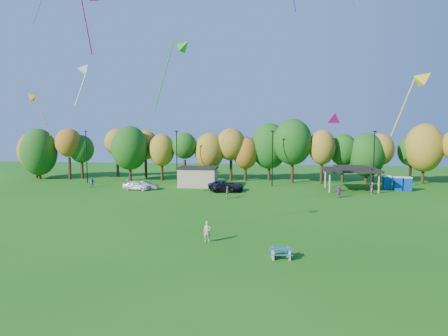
# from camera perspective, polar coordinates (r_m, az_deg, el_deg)

# --- Properties ---
(ground) EXTENTS (160.00, 160.00, 0.00)m
(ground) POSITION_cam_1_polar(r_m,az_deg,el_deg) (27.30, 2.22, -14.69)
(ground) COLOR #19600F
(ground) RESTS_ON ground
(tree_line) EXTENTS (93.57, 10.55, 11.15)m
(tree_line) POSITION_cam_1_polar(r_m,az_deg,el_deg) (71.17, 4.51, 2.79)
(tree_line) COLOR black
(tree_line) RESTS_ON ground
(lamp_posts) EXTENTS (64.50, 0.25, 9.09)m
(lamp_posts) POSITION_cam_1_polar(r_m,az_deg,el_deg) (65.66, 6.93, 1.64)
(lamp_posts) COLOR black
(lamp_posts) RESTS_ON ground
(utility_building) EXTENTS (6.30, 4.30, 3.25)m
(utility_building) POSITION_cam_1_polar(r_m,az_deg,el_deg) (65.12, -3.73, -1.25)
(utility_building) COLOR tan
(utility_building) RESTS_ON ground
(pavilion) EXTENTS (8.20, 6.20, 3.77)m
(pavilion) POSITION_cam_1_polar(r_m,az_deg,el_deg) (63.93, 17.72, -0.20)
(pavilion) COLOR tan
(pavilion) RESTS_ON ground
(porta_potties) EXTENTS (3.75, 2.43, 2.18)m
(porta_potties) POSITION_cam_1_polar(r_m,az_deg,el_deg) (66.63, 23.50, -2.02)
(porta_potties) COLOR #0C3D9E
(porta_potties) RESTS_ON ground
(picnic_table) EXTENTS (1.73, 1.48, 0.71)m
(picnic_table) POSITION_cam_1_polar(r_m,az_deg,el_deg) (30.24, 8.12, -11.87)
(picnic_table) COLOR tan
(picnic_table) RESTS_ON ground
(kite_flyer) EXTENTS (0.66, 0.44, 1.77)m
(kite_flyer) POSITION_cam_1_polar(r_m,az_deg,el_deg) (33.81, -2.40, -9.08)
(kite_flyer) COLOR #CAAB97
(kite_flyer) RESTS_ON ground
(car_a) EXTENTS (4.46, 2.24, 1.46)m
(car_a) POSITION_cam_1_polar(r_m,az_deg,el_deg) (63.12, -12.36, -2.42)
(car_a) COLOR white
(car_a) RESTS_ON ground
(car_b) EXTENTS (3.82, 1.37, 1.25)m
(car_b) POSITION_cam_1_polar(r_m,az_deg,el_deg) (63.36, -11.08, -2.46)
(car_b) COLOR gray
(car_b) RESTS_ON ground
(car_c) EXTENTS (5.86, 3.60, 1.52)m
(car_c) POSITION_cam_1_polar(r_m,az_deg,el_deg) (61.30, 0.34, -2.50)
(car_c) COLOR #0B1343
(car_c) RESTS_ON ground
(car_d) EXTENTS (4.69, 2.19, 1.32)m
(car_d) POSITION_cam_1_polar(r_m,az_deg,el_deg) (59.47, 0.26, -2.85)
(car_d) COLOR black
(car_d) RESTS_ON ground
(far_person_0) EXTENTS (1.58, 0.77, 1.63)m
(far_person_0) POSITION_cam_1_polar(r_m,az_deg,el_deg) (57.12, 16.07, -3.27)
(far_person_0) COLOR #963E96
(far_person_0) RESTS_ON ground
(far_person_1) EXTENTS (1.03, 0.98, 1.67)m
(far_person_1) POSITION_cam_1_polar(r_m,az_deg,el_deg) (67.60, -18.27, -1.95)
(far_person_1) COLOR #4E5FAC
(far_person_1) RESTS_ON ground
(far_person_2) EXTENTS (1.12, 1.07, 1.53)m
(far_person_2) POSITION_cam_1_polar(r_m,az_deg,el_deg) (64.45, -13.59, -2.25)
(far_person_2) COLOR #4B5FA6
(far_person_2) RESTS_ON ground
(far_person_3) EXTENTS (0.46, 1.01, 1.70)m
(far_person_3) POSITION_cam_1_polar(r_m,az_deg,el_deg) (54.26, 0.49, -3.48)
(far_person_3) COLOR #657D4D
(far_person_3) RESTS_ON ground
(far_person_4) EXTENTS (0.71, 0.75, 1.72)m
(far_person_4) POSITION_cam_1_polar(r_m,az_deg,el_deg) (61.47, 20.37, -2.74)
(far_person_4) COLOR #B65581
(far_person_4) RESTS_ON ground
(kite_0) EXTENTS (1.00, 1.28, 1.30)m
(kite_0) POSITION_cam_1_polar(r_m,az_deg,el_deg) (28.50, 15.49, 7.12)
(kite_0) COLOR #F10D93
(kite_2) EXTENTS (1.79, 1.77, 3.34)m
(kite_2) POSITION_cam_1_polar(r_m,az_deg,el_deg) (32.25, -19.29, 13.17)
(kite_2) COLOR white
(kite_3) EXTENTS (4.25, 2.15, 7.38)m
(kite_3) POSITION_cam_1_polar(r_m,az_deg,el_deg) (42.75, -5.79, 16.92)
(kite_3) COLOR #16AC1A
(kite_11) EXTENTS (3.32, 1.43, 5.51)m
(kite_11) POSITION_cam_1_polar(r_m,az_deg,el_deg) (35.79, 26.69, 11.38)
(kite_11) COLOR yellow
(kite_15) EXTENTS (3.15, 1.22, 5.32)m
(kite_15) POSITION_cam_1_polar(r_m,az_deg,el_deg) (52.08, -25.84, 9.10)
(kite_15) COLOR orange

